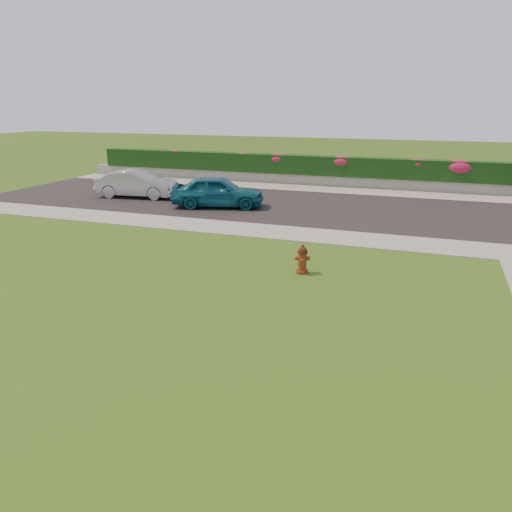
% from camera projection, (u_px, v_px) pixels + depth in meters
% --- Properties ---
extents(ground, '(120.00, 120.00, 0.00)m').
position_uv_depth(ground, '(219.00, 343.00, 10.23)').
color(ground, black).
rests_on(ground, ground).
extents(street_far, '(26.00, 8.00, 0.04)m').
position_uv_depth(street_far, '(240.00, 202.00, 24.42)').
color(street_far, black).
rests_on(street_far, ground).
extents(sidewalk_far, '(24.00, 2.00, 0.04)m').
position_uv_depth(sidewalk_far, '(173.00, 223.00, 20.25)').
color(sidewalk_far, gray).
rests_on(sidewalk_far, ground).
extents(sidewalk_beyond, '(34.00, 2.00, 0.04)m').
position_uv_depth(sidewalk_beyond, '(340.00, 190.00, 27.64)').
color(sidewalk_beyond, gray).
rests_on(sidewalk_beyond, ground).
extents(retaining_wall, '(34.00, 0.40, 0.60)m').
position_uv_depth(retaining_wall, '(345.00, 181.00, 28.91)').
color(retaining_wall, gray).
rests_on(retaining_wall, ground).
extents(hedge, '(32.00, 0.90, 1.10)m').
position_uv_depth(hedge, '(346.00, 167.00, 28.75)').
color(hedge, black).
rests_on(hedge, retaining_wall).
extents(fire_hydrant, '(0.44, 0.42, 0.84)m').
position_uv_depth(fire_hydrant, '(302.00, 260.00, 14.29)').
color(fire_hydrant, '#591A0E').
rests_on(fire_hydrant, ground).
extents(sedan_teal, '(4.53, 2.79, 1.44)m').
position_uv_depth(sedan_teal, '(218.00, 192.00, 23.02)').
color(sedan_teal, '#0D5062').
rests_on(sedan_teal, street_far).
extents(sedan_silver, '(4.31, 1.96, 1.37)m').
position_uv_depth(sedan_silver, '(137.00, 184.00, 25.38)').
color(sedan_silver, '#9EA0A6').
rests_on(sedan_silver, street_far).
extents(flower_clump_a, '(1.10, 0.71, 0.55)m').
position_uv_depth(flower_clump_a, '(176.00, 154.00, 32.08)').
color(flower_clump_a, '#C32154').
rests_on(flower_clump_a, hedge).
extents(flower_clump_b, '(1.07, 0.68, 0.53)m').
position_uv_depth(flower_clump_b, '(242.00, 157.00, 30.61)').
color(flower_clump_b, '#C32154').
rests_on(flower_clump_b, hedge).
extents(flower_clump_c, '(1.24, 0.80, 0.62)m').
position_uv_depth(flower_clump_c, '(278.00, 159.00, 29.89)').
color(flower_clump_c, '#C32154').
rests_on(flower_clump_c, hedge).
extents(flower_clump_d, '(1.33, 0.85, 0.66)m').
position_uv_depth(flower_clump_d, '(341.00, 162.00, 28.66)').
color(flower_clump_d, '#C32154').
rests_on(flower_clump_d, hedge).
extents(flower_clump_e, '(1.13, 0.73, 0.57)m').
position_uv_depth(flower_clump_e, '(418.00, 164.00, 27.30)').
color(flower_clump_e, '#C32154').
rests_on(flower_clump_e, hedge).
extents(flower_clump_f, '(1.55, 1.00, 0.77)m').
position_uv_depth(flower_clump_f, '(460.00, 167.00, 26.64)').
color(flower_clump_f, '#C32154').
rests_on(flower_clump_f, hedge).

